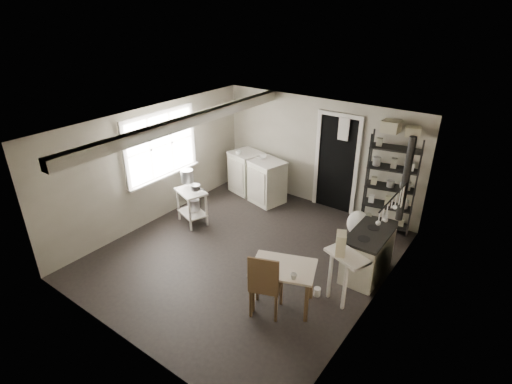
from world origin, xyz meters
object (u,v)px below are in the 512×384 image
Objects in this scene: stockpot at (187,176)px; work_table at (283,283)px; prep_table at (192,205)px; flour_sack at (358,225)px; base_cabinets at (257,177)px; chair at (267,283)px; shelf_rack at (391,184)px; stove at (368,251)px.

stockpot is 0.30× the size of work_table.
flour_sack is (2.87, 1.47, -0.16)m from prep_table.
prep_table is 0.57m from stockpot.
work_table is (2.42, -2.68, -0.08)m from base_cabinets.
base_cabinets is 1.41× the size of chair.
stockpot is (-0.17, 0.09, 0.54)m from prep_table.
shelf_rack reaches higher than stove.
stockpot is 3.41m from flour_sack.
shelf_rack is at bearing 61.84° from flour_sack.
shelf_rack is (3.35, 1.96, 0.01)m from stockpot.
base_cabinets reaches higher than work_table.
chair is 2.70m from flour_sack.
base_cabinets is 1.46× the size of stove.
shelf_rack is at bearing 32.86° from prep_table.
flour_sack is at bearing 24.46° from stockpot.
base_cabinets is at bearing 79.36° from prep_table.
work_table is at bearing -19.80° from stockpot.
stove reaches higher than flour_sack.
shelf_rack is (2.86, 0.33, 0.49)m from base_cabinets.
prep_table is at bearing -86.89° from base_cabinets.
chair is (-0.82, -1.65, 0.04)m from stove.
work_table is (-0.43, -3.01, -0.57)m from shelf_rack.
base_cabinets reaches higher than stove.
base_cabinets is at bearing 132.11° from work_table.
base_cabinets is 2.57m from flour_sack.
prep_table is 1.75m from base_cabinets.
prep_table is at bearing 160.79° from work_table.
flour_sack is (0.24, 2.68, -0.24)m from chair.
work_table is at bearing 43.11° from chair.
prep_table is at bearing -160.00° from shelf_rack.
chair is (-0.12, -0.24, 0.10)m from work_table.
prep_table reaches higher than work_table.
stockpot is at bearing 134.21° from chair.
work_table is 0.87× the size of chair.
stockpot reaches higher than chair.
work_table is (2.75, -0.96, -0.02)m from prep_table.
prep_table reaches higher than flour_sack.
stove is at bearing 63.39° from work_table.
work_table is (2.92, -1.05, -0.56)m from stockpot.
shelf_rack is 0.97m from flour_sack.
stove is at bearing -8.46° from base_cabinets.
base_cabinets is 3.61m from work_table.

